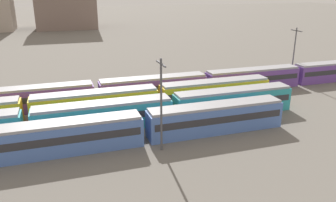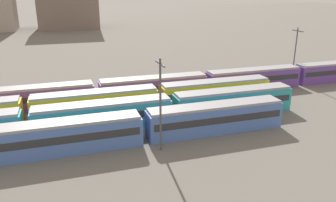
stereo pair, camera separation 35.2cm
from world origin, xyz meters
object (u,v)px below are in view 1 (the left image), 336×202
train_track_1 (104,115)px  train_track_3 (205,83)px  train_track_0 (63,137)px  catenary_pole_0 (161,101)px  catenary_pole_1 (294,51)px  train_track_2 (96,103)px

train_track_1 → train_track_3: size_ratio=0.75×
train_track_0 → train_track_3: same height
train_track_0 → train_track_1: (5.31, 5.20, 0.00)m
train_track_1 → catenary_pole_0: size_ratio=5.20×
train_track_0 → catenary_pole_0: (10.70, -2.90, 4.02)m
train_track_0 → train_track_3: size_ratio=0.75×
train_track_1 → catenary_pole_0: bearing=-56.4°
catenary_pole_0 → catenary_pole_1: size_ratio=1.04×
train_track_0 → catenary_pole_0: catenary_pole_0 is taller
train_track_0 → train_track_2: 11.49m
train_track_2 → train_track_3: (19.59, 5.20, 0.00)m
train_track_1 → catenary_pole_0: 10.53m
train_track_1 → train_track_3: same height
train_track_3 → catenary_pole_0: 23.40m
catenary_pole_1 → train_track_3: bearing=-170.9°
train_track_3 → catenary_pole_0: size_ratio=6.95×
train_track_0 → train_track_1: 7.44m
train_track_0 → train_track_3: (24.46, 15.60, 0.00)m
train_track_0 → catenary_pole_0: size_ratio=5.20×
train_track_0 → catenary_pole_1: catenary_pole_1 is taller
train_track_0 → train_track_3: bearing=32.5°
catenary_pole_1 → train_track_2: bearing=-168.1°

